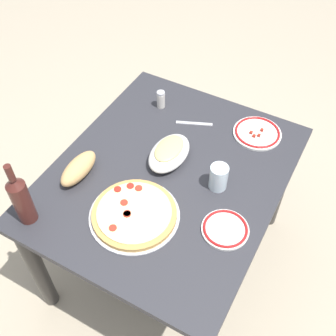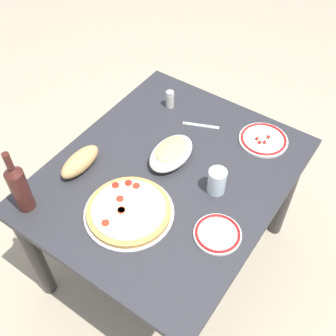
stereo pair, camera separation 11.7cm
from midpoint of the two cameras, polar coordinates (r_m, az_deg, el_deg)
The scene contains 11 objects.
ground_plane at distance 2.33m, azimuth -1.46°, elevation -12.01°, with size 8.00×8.00×0.00m, color tan.
dining_table at distance 1.84m, azimuth -1.81°, elevation -3.17°, with size 1.11×0.92×0.70m.
pepperoni_pizza at distance 1.62m, azimuth -6.69°, elevation -6.28°, with size 0.35×0.35×0.03m.
baked_pasta_dish at distance 1.77m, azimuth -1.71°, elevation 2.10°, with size 0.24×0.15×0.08m.
wine_bottle at distance 1.63m, azimuth -21.33°, elevation -3.99°, with size 0.07×0.07×0.30m.
water_glass at distance 1.67m, azimuth 4.91°, elevation -1.33°, with size 0.07×0.07×0.11m, color silver.
side_plate_near at distance 1.58m, azimuth 5.69°, elevation -8.34°, with size 0.18×0.18×0.02m.
side_plate_far at distance 1.93m, azimuth 10.37°, elevation 4.68°, with size 0.22×0.22×0.02m.
bread_loaf at distance 1.77m, azimuth -13.93°, elevation -0.13°, with size 0.21×0.09×0.08m, color tan.
spice_shaker at distance 2.03m, azimuth -2.65°, elevation 9.25°, with size 0.04×0.04×0.09m.
fork_left at distance 1.96m, azimuth 1.88°, elevation 6.02°, with size 0.17×0.02×0.01m, color #B7B7BC.
Camera 1 is at (-1.00, -0.55, 2.03)m, focal length 44.82 mm.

